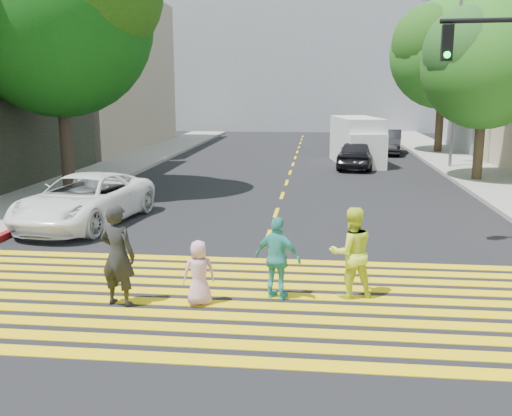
% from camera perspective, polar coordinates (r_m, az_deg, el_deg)
% --- Properties ---
extents(ground, '(120.00, 120.00, 0.00)m').
position_cam_1_polar(ground, '(9.64, -1.97, -11.86)').
color(ground, black).
extents(sidewalk_left, '(3.00, 40.00, 0.15)m').
position_cam_1_polar(sidewalk_left, '(32.47, -11.41, 4.87)').
color(sidewalk_left, gray).
rests_on(sidewalk_left, ground).
extents(sidewalk_right, '(3.00, 60.00, 0.15)m').
position_cam_1_polar(sidewalk_right, '(25.10, 22.86, 2.18)').
color(sidewalk_right, gray).
rests_on(sidewalk_right, ground).
extents(curb_red, '(0.20, 8.00, 0.16)m').
position_cam_1_polar(curb_red, '(17.27, -22.25, -1.76)').
color(curb_red, maroon).
rests_on(curb_red, ground).
extents(crosswalk, '(13.40, 5.30, 0.01)m').
position_cam_1_polar(crosswalk, '(10.80, -1.00, -9.14)').
color(crosswalk, yellow).
rests_on(crosswalk, ground).
extents(lane_line, '(0.12, 34.40, 0.01)m').
position_cam_1_polar(lane_line, '(31.50, 3.84, 4.73)').
color(lane_line, yellow).
rests_on(lane_line, ground).
extents(building_left_tan, '(12.00, 16.00, 10.00)m').
position_cam_1_polar(building_left_tan, '(40.61, -19.48, 12.75)').
color(building_left_tan, tan).
rests_on(building_left_tan, ground).
extents(backdrop_block, '(30.00, 8.00, 12.00)m').
position_cam_1_polar(backdrop_block, '(56.79, 5.05, 13.91)').
color(backdrop_block, gray).
rests_on(backdrop_block, ground).
extents(tree_left, '(9.22, 8.98, 9.78)m').
position_cam_1_polar(tree_left, '(22.56, -19.01, 18.13)').
color(tree_left, black).
rests_on(tree_left, ground).
extents(tree_right_near, '(6.57, 6.48, 7.52)m').
position_cam_1_polar(tree_right_near, '(25.68, 22.10, 13.69)').
color(tree_right_near, '#302011').
rests_on(tree_right_near, ground).
extents(tree_right_far, '(8.37, 8.37, 9.17)m').
position_cam_1_polar(tree_right_far, '(36.58, 18.39, 14.87)').
color(tree_right_far, '#3E3122').
rests_on(tree_right_far, ground).
extents(pedestrian_man, '(0.77, 0.60, 1.88)m').
position_cam_1_polar(pedestrian_man, '(10.58, -13.67, -4.62)').
color(pedestrian_man, black).
rests_on(pedestrian_man, ground).
extents(pedestrian_woman, '(0.99, 0.86, 1.74)m').
position_cam_1_polar(pedestrian_woman, '(10.85, 9.52, -4.41)').
color(pedestrian_woman, '#DEF537').
rests_on(pedestrian_woman, ground).
extents(pedestrian_child, '(0.69, 0.57, 1.20)m').
position_cam_1_polar(pedestrian_child, '(10.44, -5.73, -6.48)').
color(pedestrian_child, '#D4A0B6').
rests_on(pedestrian_child, ground).
extents(pedestrian_extra, '(1.00, 0.70, 1.57)m').
position_cam_1_polar(pedestrian_extra, '(10.63, 2.19, -5.05)').
color(pedestrian_extra, teal).
rests_on(pedestrian_extra, ground).
extents(white_sedan, '(3.06, 5.47, 1.45)m').
position_cam_1_polar(white_sedan, '(17.24, -16.78, 0.79)').
color(white_sedan, white).
rests_on(white_sedan, ground).
extents(dark_car_near, '(2.41, 4.48, 1.45)m').
position_cam_1_polar(dark_car_near, '(28.82, 10.09, 5.36)').
color(dark_car_near, black).
rests_on(dark_car_near, ground).
extents(silver_car, '(2.06, 4.64, 1.32)m').
position_cam_1_polar(silver_car, '(40.91, 9.66, 7.14)').
color(silver_car, gray).
rests_on(silver_car, ground).
extents(dark_car_parked, '(2.16, 4.57, 1.45)m').
position_cam_1_polar(dark_car_parked, '(35.75, 13.06, 6.46)').
color(dark_car_parked, black).
rests_on(dark_car_parked, ground).
extents(white_van, '(2.69, 5.38, 2.43)m').
position_cam_1_polar(white_van, '(30.32, 10.14, 6.48)').
color(white_van, silver).
rests_on(white_van, ground).
extents(street_lamp, '(1.87, 0.49, 8.28)m').
position_cam_1_polar(street_lamp, '(29.54, 19.05, 12.90)').
color(street_lamp, slate).
rests_on(street_lamp, ground).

